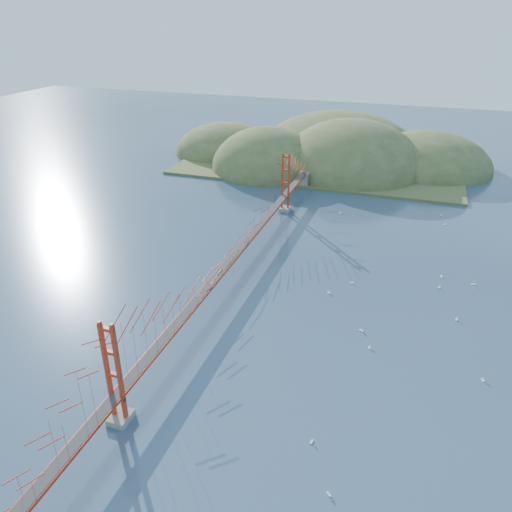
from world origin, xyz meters
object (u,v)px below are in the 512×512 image
(sailboat_0, at_px, (369,347))
(sailboat_2, at_px, (361,330))
(bridge, at_px, (230,237))
(sailboat_1, at_px, (442,276))

(sailboat_0, relative_size, sailboat_2, 0.88)
(bridge, bearing_deg, sailboat_0, -25.13)
(sailboat_1, height_order, sailboat_0, sailboat_1)
(sailboat_1, xyz_separation_m, sailboat_2, (-9.58, -18.17, 0.01))
(sailboat_2, bearing_deg, sailboat_0, -66.14)
(sailboat_1, distance_m, sailboat_2, 20.55)
(sailboat_0, height_order, sailboat_2, sailboat_2)
(sailboat_1, bearing_deg, sailboat_0, -110.87)
(sailboat_1, bearing_deg, bridge, -159.83)
(sailboat_2, bearing_deg, sailboat_1, 62.20)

